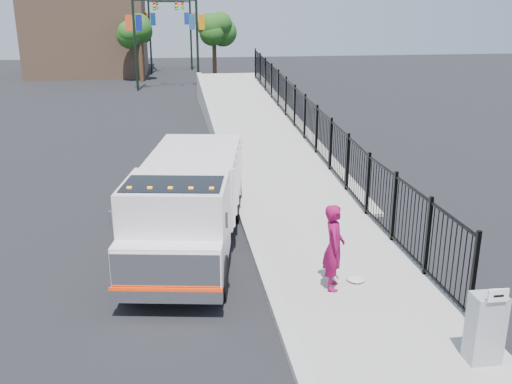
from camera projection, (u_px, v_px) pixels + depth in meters
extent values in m
plane|color=black|center=(270.00, 290.00, 12.47)|extent=(120.00, 120.00, 0.00)
cube|color=#9E998E|center=(388.00, 329.00, 10.85)|extent=(3.55, 12.00, 0.12)
cube|color=#ADAAA3|center=(289.00, 336.00, 10.57)|extent=(0.30, 12.00, 0.16)
cube|color=#9E998E|center=(257.00, 133.00, 27.82)|extent=(3.95, 24.06, 3.19)
cube|color=black|center=(304.00, 131.00, 23.98)|extent=(0.10, 28.00, 1.80)
cube|color=black|center=(191.00, 226.00, 14.69)|extent=(2.02, 6.40, 0.20)
cube|color=silver|center=(177.00, 222.00, 12.36)|extent=(2.51, 2.40, 1.86)
cube|color=silver|center=(169.00, 265.00, 11.40)|extent=(2.27, 1.02, 0.93)
cube|color=silver|center=(165.00, 272.00, 11.07)|extent=(2.12, 0.45, 0.79)
cube|color=silver|center=(166.00, 296.00, 11.15)|extent=(2.23, 0.55, 0.26)
cube|color=red|center=(166.00, 289.00, 11.10)|extent=(2.21, 0.44, 0.06)
cube|color=black|center=(174.00, 201.00, 11.97)|extent=(2.23, 1.55, 0.79)
cube|color=silver|center=(196.00, 178.00, 15.55)|extent=(2.88, 4.24, 1.58)
cube|color=silver|center=(110.00, 219.00, 11.38)|extent=(0.06, 0.06, 0.33)
cube|color=silver|center=(227.00, 220.00, 11.32)|extent=(0.06, 0.06, 0.33)
cube|color=orange|center=(129.00, 188.00, 11.56)|extent=(0.10, 0.09, 0.06)
cube|color=orange|center=(150.00, 188.00, 11.55)|extent=(0.10, 0.09, 0.06)
cube|color=orange|center=(170.00, 188.00, 11.54)|extent=(0.10, 0.09, 0.06)
cube|color=orange|center=(191.00, 189.00, 11.53)|extent=(0.10, 0.09, 0.06)
cube|color=orange|center=(212.00, 189.00, 11.52)|extent=(0.10, 0.09, 0.06)
cylinder|color=black|center=(128.00, 276.00, 12.07)|extent=(0.46, 0.97, 0.93)
cylinder|color=black|center=(220.00, 277.00, 12.02)|extent=(0.46, 0.97, 0.93)
cylinder|color=black|center=(166.00, 205.00, 16.41)|extent=(0.46, 0.97, 0.93)
cylinder|color=black|center=(234.00, 205.00, 16.36)|extent=(0.46, 0.97, 0.93)
cylinder|color=black|center=(172.00, 194.00, 17.38)|extent=(0.46, 0.97, 0.93)
cylinder|color=black|center=(236.00, 194.00, 17.33)|extent=(0.46, 0.97, 0.93)
imported|color=maroon|center=(334.00, 247.00, 12.03)|extent=(0.60, 0.77, 1.89)
cube|color=gray|center=(485.00, 328.00, 9.59)|extent=(0.55, 0.40, 1.25)
cube|color=white|center=(498.00, 295.00, 9.16)|extent=(0.35, 0.04, 0.22)
ellipsoid|color=silver|center=(356.00, 279.00, 12.59)|extent=(0.42, 0.42, 0.10)
cylinder|color=black|center=(134.00, 34.00, 40.70)|extent=(0.18, 0.18, 8.00)
cube|color=black|center=(155.00, 0.00, 40.22)|extent=(3.20, 0.08, 0.08)
cube|color=black|center=(176.00, 6.00, 40.53)|extent=(0.18, 0.22, 0.60)
cube|color=navy|center=(139.00, 23.00, 40.51)|extent=(0.45, 0.04, 1.10)
cube|color=red|center=(129.00, 23.00, 40.41)|extent=(0.45, 0.04, 1.10)
cylinder|color=black|center=(197.00, 33.00, 42.36)|extent=(0.18, 0.18, 8.00)
cube|color=black|center=(174.00, 1.00, 41.42)|extent=(3.20, 0.08, 0.08)
cube|color=black|center=(154.00, 6.00, 41.32)|extent=(0.18, 0.22, 0.60)
cube|color=orange|center=(201.00, 22.00, 42.16)|extent=(0.45, 0.04, 1.10)
cube|color=navy|center=(192.00, 22.00, 42.06)|extent=(0.45, 0.04, 1.10)
cylinder|color=black|center=(150.00, 28.00, 51.55)|extent=(0.18, 0.18, 8.00)
cube|color=black|center=(166.00, 2.00, 51.06)|extent=(3.20, 0.08, 0.08)
cube|color=black|center=(183.00, 6.00, 51.37)|extent=(0.18, 0.22, 0.60)
cube|color=navy|center=(153.00, 19.00, 51.35)|extent=(0.45, 0.04, 1.10)
cube|color=red|center=(145.00, 19.00, 51.25)|extent=(0.45, 0.04, 1.10)
cylinder|color=black|center=(191.00, 27.00, 54.26)|extent=(0.18, 0.18, 8.00)
cube|color=black|center=(173.00, 2.00, 53.32)|extent=(3.20, 0.08, 0.08)
cube|color=black|center=(157.00, 6.00, 53.23)|extent=(0.18, 0.22, 0.60)
cube|color=#C06615|center=(194.00, 19.00, 54.06)|extent=(0.45, 0.04, 1.10)
cube|color=navy|center=(187.00, 19.00, 53.96)|extent=(0.45, 0.04, 1.10)
cylinder|color=#382314|center=(141.00, 62.00, 46.33)|extent=(0.36, 0.36, 3.20)
sphere|color=#194714|center=(139.00, 31.00, 45.58)|extent=(2.31, 2.31, 2.31)
cylinder|color=#382314|center=(215.00, 60.00, 48.16)|extent=(0.36, 0.36, 3.20)
sphere|color=#194714|center=(214.00, 30.00, 47.41)|extent=(2.16, 2.16, 2.16)
cylinder|color=#382314|center=(137.00, 53.00, 55.30)|extent=(0.36, 0.36, 3.20)
sphere|color=#194714|center=(135.00, 27.00, 54.56)|extent=(3.03, 3.03, 3.03)
cube|color=#8C664C|center=(88.00, 29.00, 51.33)|extent=(10.00, 10.00, 8.00)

